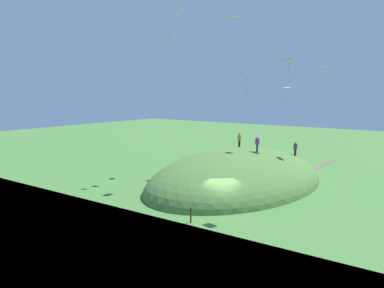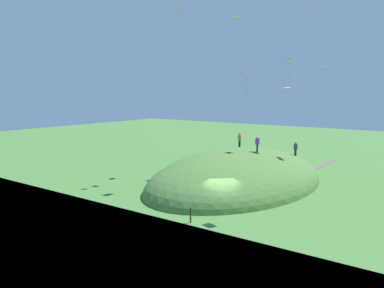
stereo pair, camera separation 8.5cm
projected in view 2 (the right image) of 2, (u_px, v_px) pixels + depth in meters
The scene contains 14 objects.
ground_plane at pixel (222, 208), 34.21m from camera, with size 160.00×160.00×0.00m, color #477B38.
grass_hill at pixel (237, 184), 43.19m from camera, with size 25.28×16.25×7.55m, color #4F7B38.
dirt_path at pixel (317, 167), 52.38m from camera, with size 14.94×1.02×0.04m, color #675F4B.
person_on_hilltop at pixel (257, 142), 41.99m from camera, with size 0.53×0.53×1.70m.
person_near_shore at pixel (240, 138), 47.41m from camera, with size 0.52×0.52×1.75m.
person_walking_path at pixel (296, 147), 45.70m from camera, with size 0.51×0.51×1.64m.
kite_0 at pixel (178, 10), 42.61m from camera, with size 0.66×0.73×1.27m.
kite_3 at pixel (173, 38), 43.54m from camera, with size 0.65×0.84×1.48m.
kite_4 at pixel (290, 60), 30.97m from camera, with size 0.96×1.17×1.59m.
kite_5 at pixel (234, 17), 46.54m from camera, with size 1.33×1.07×2.14m.
kite_6 at pixel (287, 88), 42.31m from camera, with size 1.15×1.23×1.70m.
kite_8 at pixel (324, 67), 41.97m from camera, with size 1.08×1.17×1.65m.
kite_11 at pixel (245, 76), 30.82m from camera, with size 0.79×0.71×1.94m.
mooring_post at pixel (191, 215), 30.31m from camera, with size 0.14×0.14×1.23m, color brown.
Camera 2 is at (-28.27, -17.48, 10.20)m, focal length 36.49 mm.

